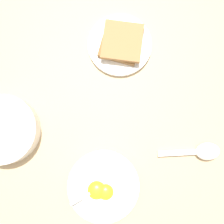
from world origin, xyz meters
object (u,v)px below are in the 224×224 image
(egg_bowl, at_px, (103,185))
(congee_bowl, at_px, (4,130))
(toast_plate, at_px, (120,45))
(soup_spoon, at_px, (202,152))
(toast_sandwich, at_px, (122,42))

(egg_bowl, height_order, congee_bowl, egg_bowl)
(toast_plate, relative_size, congee_bowl, 0.98)
(toast_plate, height_order, soup_spoon, soup_spoon)
(congee_bowl, bearing_deg, egg_bowl, 24.22)
(toast_sandwich, bearing_deg, egg_bowl, -44.34)
(soup_spoon, distance_m, congee_bowl, 0.51)
(egg_bowl, bearing_deg, toast_plate, 136.31)
(toast_plate, relative_size, soup_spoon, 1.17)
(soup_spoon, bearing_deg, congee_bowl, -133.40)
(toast_plate, relative_size, toast_sandwich, 1.17)
(toast_plate, bearing_deg, soup_spoon, -0.80)
(toast_plate, distance_m, toast_sandwich, 0.02)
(egg_bowl, xyz_separation_m, soup_spoon, (0.09, 0.25, -0.01))
(egg_bowl, relative_size, toast_sandwich, 1.18)
(toast_sandwich, xyz_separation_m, soup_spoon, (0.35, -0.01, -0.02))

